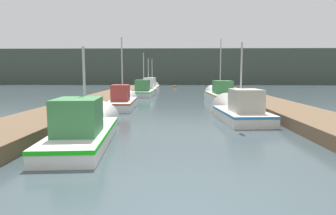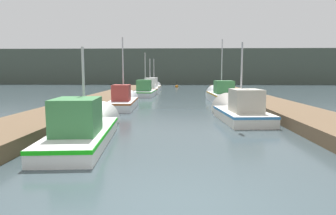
{
  "view_description": "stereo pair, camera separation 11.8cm",
  "coord_description": "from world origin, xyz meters",
  "px_view_note": "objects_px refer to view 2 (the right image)",
  "views": [
    {
      "loc": [
        -0.15,
        -4.58,
        2.2
      ],
      "look_at": [
        -0.46,
        8.16,
        0.69
      ],
      "focal_mm": 32.0,
      "sensor_mm": 36.0,
      "label": 1
    },
    {
      "loc": [
        -0.03,
        -4.58,
        2.2
      ],
      "look_at": [
        -0.46,
        8.16,
        0.69
      ],
      "focal_mm": 32.0,
      "sensor_mm": 36.0,
      "label": 2
    }
  ],
  "objects_px": {
    "fishing_boat_3": "(221,95)",
    "fishing_boat_5": "(150,88)",
    "fishing_boat_1": "(238,110)",
    "channel_buoy": "(177,86)",
    "fishing_boat_0": "(88,126)",
    "mooring_piling_0": "(225,90)",
    "mooring_piling_1": "(215,87)",
    "mooring_piling_2": "(148,84)",
    "fishing_boat_4": "(146,91)",
    "fishing_boat_6": "(154,86)",
    "fishing_boat_2": "(124,101)"
  },
  "relations": [
    {
      "from": "fishing_boat_6",
      "to": "fishing_boat_0",
      "type": "bearing_deg",
      "value": -89.47
    },
    {
      "from": "mooring_piling_1",
      "to": "fishing_boat_6",
      "type": "bearing_deg",
      "value": 171.34
    },
    {
      "from": "mooring_piling_1",
      "to": "mooring_piling_2",
      "type": "bearing_deg",
      "value": 146.01
    },
    {
      "from": "fishing_boat_1",
      "to": "mooring_piling_0",
      "type": "height_order",
      "value": "fishing_boat_1"
    },
    {
      "from": "fishing_boat_2",
      "to": "mooring_piling_1",
      "type": "xyz_separation_m",
      "value": [
        7.87,
        17.72,
        0.07
      ]
    },
    {
      "from": "mooring_piling_0",
      "to": "fishing_boat_2",
      "type": "bearing_deg",
      "value": -129.69
    },
    {
      "from": "mooring_piling_2",
      "to": "fishing_boat_6",
      "type": "bearing_deg",
      "value": -74.61
    },
    {
      "from": "fishing_boat_0",
      "to": "fishing_boat_1",
      "type": "xyz_separation_m",
      "value": [
        5.85,
        4.26,
        0.02
      ]
    },
    {
      "from": "fishing_boat_6",
      "to": "mooring_piling_1",
      "type": "height_order",
      "value": "fishing_boat_6"
    },
    {
      "from": "fishing_boat_5",
      "to": "fishing_boat_1",
      "type": "bearing_deg",
      "value": -75.33
    },
    {
      "from": "fishing_boat_0",
      "to": "channel_buoy",
      "type": "bearing_deg",
      "value": 80.21
    },
    {
      "from": "fishing_boat_1",
      "to": "mooring_piling_2",
      "type": "height_order",
      "value": "fishing_boat_1"
    },
    {
      "from": "fishing_boat_6",
      "to": "fishing_boat_2",
      "type": "bearing_deg",
      "value": -90.58
    },
    {
      "from": "fishing_boat_1",
      "to": "fishing_boat_3",
      "type": "relative_size",
      "value": 0.83
    },
    {
      "from": "fishing_boat_0",
      "to": "mooring_piling_1",
      "type": "height_order",
      "value": "fishing_boat_0"
    },
    {
      "from": "fishing_boat_0",
      "to": "mooring_piling_1",
      "type": "relative_size",
      "value": 6.58
    },
    {
      "from": "fishing_boat_5",
      "to": "mooring_piling_2",
      "type": "relative_size",
      "value": 4.09
    },
    {
      "from": "fishing_boat_0",
      "to": "fishing_boat_1",
      "type": "height_order",
      "value": "fishing_boat_1"
    },
    {
      "from": "fishing_boat_3",
      "to": "fishing_boat_2",
      "type": "bearing_deg",
      "value": -148.82
    },
    {
      "from": "fishing_boat_1",
      "to": "fishing_boat_4",
      "type": "bearing_deg",
      "value": 107.91
    },
    {
      "from": "fishing_boat_5",
      "to": "channel_buoy",
      "type": "xyz_separation_m",
      "value": [
        2.79,
        11.95,
        -0.34
      ]
    },
    {
      "from": "fishing_boat_2",
      "to": "fishing_boat_1",
      "type": "bearing_deg",
      "value": -38.88
    },
    {
      "from": "fishing_boat_2",
      "to": "mooring_piling_0",
      "type": "relative_size",
      "value": 5.34
    },
    {
      "from": "mooring_piling_1",
      "to": "channel_buoy",
      "type": "distance_m",
      "value": 8.95
    },
    {
      "from": "fishing_boat_4",
      "to": "fishing_boat_6",
      "type": "bearing_deg",
      "value": 91.5
    },
    {
      "from": "fishing_boat_5",
      "to": "fishing_boat_6",
      "type": "xyz_separation_m",
      "value": [
        -0.01,
        5.49,
        -0.03
      ]
    },
    {
      "from": "fishing_boat_3",
      "to": "fishing_boat_6",
      "type": "bearing_deg",
      "value": 111.21
    },
    {
      "from": "fishing_boat_0",
      "to": "fishing_boat_5",
      "type": "relative_size",
      "value": 1.31
    },
    {
      "from": "mooring_piling_1",
      "to": "fishing_boat_1",
      "type": "bearing_deg",
      "value": -94.26
    },
    {
      "from": "mooring_piling_0",
      "to": "channel_buoy",
      "type": "xyz_separation_m",
      "value": [
        -4.55,
        16.03,
        -0.39
      ]
    },
    {
      "from": "fishing_boat_2",
      "to": "fishing_boat_5",
      "type": "bearing_deg",
      "value": 85.88
    },
    {
      "from": "mooring_piling_0",
      "to": "mooring_piling_1",
      "type": "height_order",
      "value": "mooring_piling_0"
    },
    {
      "from": "fishing_boat_1",
      "to": "fishing_boat_2",
      "type": "xyz_separation_m",
      "value": [
        -6.21,
        4.58,
        -0.0
      ]
    },
    {
      "from": "mooring_piling_1",
      "to": "channel_buoy",
      "type": "xyz_separation_m",
      "value": [
        -4.71,
        7.61,
        -0.35
      ]
    },
    {
      "from": "mooring_piling_2",
      "to": "channel_buoy",
      "type": "xyz_separation_m",
      "value": [
        4.12,
        1.65,
        -0.46
      ]
    },
    {
      "from": "fishing_boat_3",
      "to": "mooring_piling_1",
      "type": "xyz_separation_m",
      "value": [
        1.24,
        13.36,
        -0.01
      ]
    },
    {
      "from": "fishing_boat_0",
      "to": "channel_buoy",
      "type": "xyz_separation_m",
      "value": [
        2.8,
        34.16,
        -0.26
      ]
    },
    {
      "from": "fishing_boat_3",
      "to": "mooring_piling_0",
      "type": "relative_size",
      "value": 5.77
    },
    {
      "from": "fishing_boat_0",
      "to": "mooring_piling_1",
      "type": "distance_m",
      "value": 27.6
    },
    {
      "from": "fishing_boat_2",
      "to": "fishing_boat_4",
      "type": "height_order",
      "value": "fishing_boat_2"
    },
    {
      "from": "fishing_boat_1",
      "to": "channel_buoy",
      "type": "height_order",
      "value": "fishing_boat_1"
    },
    {
      "from": "fishing_boat_0",
      "to": "mooring_piling_0",
      "type": "height_order",
      "value": "fishing_boat_0"
    },
    {
      "from": "fishing_boat_4",
      "to": "mooring_piling_2",
      "type": "relative_size",
      "value": 4.67
    },
    {
      "from": "fishing_boat_5",
      "to": "mooring_piling_2",
      "type": "distance_m",
      "value": 10.39
    },
    {
      "from": "fishing_boat_2",
      "to": "mooring_piling_2",
      "type": "relative_size",
      "value": 4.68
    },
    {
      "from": "fishing_boat_4",
      "to": "fishing_boat_5",
      "type": "relative_size",
      "value": 1.14
    },
    {
      "from": "mooring_piling_1",
      "to": "mooring_piling_2",
      "type": "xyz_separation_m",
      "value": [
        -8.83,
        5.95,
        0.11
      ]
    },
    {
      "from": "fishing_boat_3",
      "to": "fishing_boat_5",
      "type": "xyz_separation_m",
      "value": [
        -6.26,
        9.01,
        -0.02
      ]
    },
    {
      "from": "fishing_boat_4",
      "to": "mooring_piling_0",
      "type": "relative_size",
      "value": 5.33
    },
    {
      "from": "fishing_boat_2",
      "to": "mooring_piling_0",
      "type": "bearing_deg",
      "value": 47.82
    }
  ]
}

